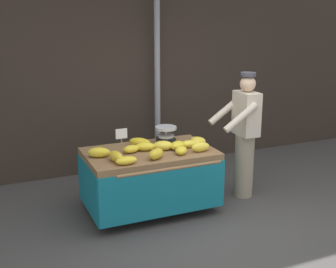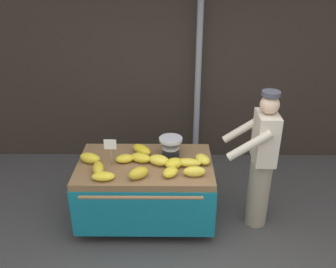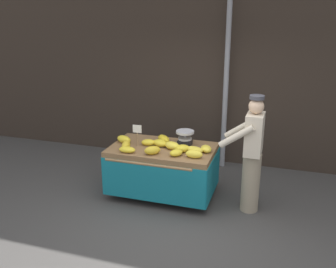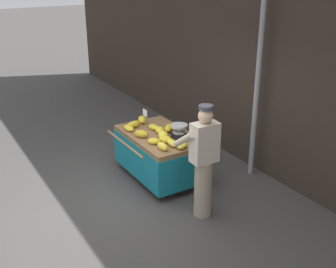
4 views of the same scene
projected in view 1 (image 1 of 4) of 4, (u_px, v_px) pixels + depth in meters
name	position (u px, v px, depth m)	size (l,w,h in m)	color
ground_plane	(223.00, 235.00, 5.07)	(60.00, 60.00, 0.00)	#423F3D
back_wall	(139.00, 33.00, 6.91)	(16.00, 0.24, 4.29)	#332821
street_pole	(157.00, 75.00, 6.86)	(0.09, 0.09, 3.06)	gray
banana_cart	(150.00, 168.00, 5.56)	(1.61, 1.18, 0.80)	olive
weighing_scale	(166.00, 135.00, 5.75)	(0.28, 0.28, 0.24)	black
price_sign	(121.00, 136.00, 5.22)	(0.14, 0.01, 0.34)	#997A51
banana_bunch_0	(99.00, 152.00, 5.24)	(0.14, 0.26, 0.12)	yellow
banana_bunch_1	(198.00, 141.00, 5.74)	(0.15, 0.21, 0.10)	yellow
banana_bunch_2	(163.00, 145.00, 5.52)	(0.16, 0.25, 0.12)	yellow
banana_bunch_3	(131.00, 149.00, 5.41)	(0.14, 0.22, 0.10)	yellow
banana_bunch_4	(178.00, 145.00, 5.53)	(0.16, 0.22, 0.11)	yellow
banana_bunch_5	(116.00, 157.00, 5.08)	(0.12, 0.26, 0.12)	gold
banana_bunch_6	(189.00, 144.00, 5.62)	(0.12, 0.29, 0.09)	yellow
banana_bunch_7	(126.00, 160.00, 5.00)	(0.14, 0.25, 0.09)	yellow
banana_bunch_8	(156.00, 154.00, 5.17)	(0.14, 0.24, 0.13)	gold
banana_bunch_9	(145.00, 147.00, 5.49)	(0.15, 0.25, 0.11)	yellow
banana_bunch_10	(140.00, 142.00, 5.66)	(0.14, 0.30, 0.11)	gold
banana_bunch_11	(200.00, 147.00, 5.45)	(0.11, 0.25, 0.12)	yellow
banana_bunch_12	(181.00, 150.00, 5.35)	(0.14, 0.20, 0.10)	yellow
vendor_person	(244.00, 135.00, 5.94)	(0.59, 0.52, 1.71)	gray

